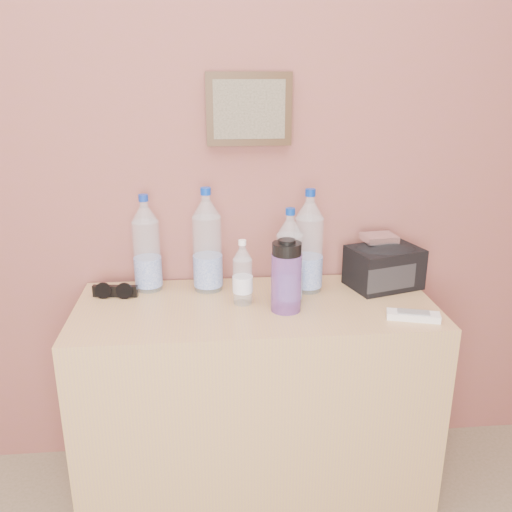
{
  "coord_description": "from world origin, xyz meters",
  "views": [
    {
      "loc": [
        0.1,
        0.03,
        1.52
      ],
      "look_at": [
        0.26,
        1.71,
        0.95
      ],
      "focal_mm": 38.0,
      "sensor_mm": 36.0,
      "label": 1
    }
  ],
  "objects_px": {
    "pet_large_b": "(207,246)",
    "sunglasses": "(115,291)",
    "pet_large_c": "(309,247)",
    "nalgene_bottle": "(286,276)",
    "toiletry_bag": "(384,265)",
    "pet_large_a": "(147,248)",
    "ac_remote": "(413,316)",
    "pet_large_d": "(289,261)",
    "pet_small": "(243,276)",
    "foil_packet": "(379,238)",
    "dresser": "(256,401)"
  },
  "relations": [
    {
      "from": "pet_large_b",
      "to": "sunglasses",
      "type": "distance_m",
      "value": 0.36
    },
    {
      "from": "pet_large_c",
      "to": "nalgene_bottle",
      "type": "height_order",
      "value": "pet_large_c"
    },
    {
      "from": "toiletry_bag",
      "to": "pet_large_b",
      "type": "bearing_deg",
      "value": 160.67
    },
    {
      "from": "pet_large_c",
      "to": "nalgene_bottle",
      "type": "xyz_separation_m",
      "value": [
        -0.1,
        -0.17,
        -0.04
      ]
    },
    {
      "from": "pet_large_a",
      "to": "ac_remote",
      "type": "distance_m",
      "value": 0.95
    },
    {
      "from": "nalgene_bottle",
      "to": "toiletry_bag",
      "type": "relative_size",
      "value": 0.99
    },
    {
      "from": "pet_large_a",
      "to": "sunglasses",
      "type": "height_order",
      "value": "pet_large_a"
    },
    {
      "from": "pet_large_d",
      "to": "pet_small",
      "type": "xyz_separation_m",
      "value": [
        -0.16,
        0.0,
        -0.05
      ]
    },
    {
      "from": "sunglasses",
      "to": "toiletry_bag",
      "type": "relative_size",
      "value": 0.64
    },
    {
      "from": "pet_large_c",
      "to": "foil_packet",
      "type": "relative_size",
      "value": 3.23
    },
    {
      "from": "pet_large_a",
      "to": "nalgene_bottle",
      "type": "bearing_deg",
      "value": -25.95
    },
    {
      "from": "foil_packet",
      "to": "pet_large_c",
      "type": "bearing_deg",
      "value": -173.05
    },
    {
      "from": "pet_large_c",
      "to": "sunglasses",
      "type": "xyz_separation_m",
      "value": [
        -0.69,
        -0.0,
        -0.14
      ]
    },
    {
      "from": "pet_large_d",
      "to": "ac_remote",
      "type": "height_order",
      "value": "pet_large_d"
    },
    {
      "from": "pet_large_a",
      "to": "pet_large_c",
      "type": "relative_size",
      "value": 0.94
    },
    {
      "from": "pet_large_b",
      "to": "foil_packet",
      "type": "xyz_separation_m",
      "value": [
        0.63,
        -0.01,
        0.01
      ]
    },
    {
      "from": "pet_large_a",
      "to": "foil_packet",
      "type": "xyz_separation_m",
      "value": [
        0.84,
        -0.03,
        0.02
      ]
    },
    {
      "from": "pet_large_a",
      "to": "pet_small",
      "type": "relative_size",
      "value": 1.56
    },
    {
      "from": "nalgene_bottle",
      "to": "sunglasses",
      "type": "relative_size",
      "value": 1.55
    },
    {
      "from": "pet_large_a",
      "to": "ac_remote",
      "type": "bearing_deg",
      "value": -21.25
    },
    {
      "from": "dresser",
      "to": "nalgene_bottle",
      "type": "distance_m",
      "value": 0.52
    },
    {
      "from": "sunglasses",
      "to": "toiletry_bag",
      "type": "distance_m",
      "value": 0.98
    },
    {
      "from": "pet_large_a",
      "to": "toiletry_bag",
      "type": "relative_size",
      "value": 1.42
    },
    {
      "from": "pet_small",
      "to": "foil_packet",
      "type": "relative_size",
      "value": 1.96
    },
    {
      "from": "pet_large_b",
      "to": "pet_large_d",
      "type": "xyz_separation_m",
      "value": [
        0.28,
        -0.14,
        -0.02
      ]
    },
    {
      "from": "dresser",
      "to": "ac_remote",
      "type": "xyz_separation_m",
      "value": [
        0.49,
        -0.16,
        0.4
      ]
    },
    {
      "from": "sunglasses",
      "to": "ac_remote",
      "type": "height_order",
      "value": "sunglasses"
    },
    {
      "from": "pet_large_d",
      "to": "nalgene_bottle",
      "type": "xyz_separation_m",
      "value": [
        -0.02,
        -0.07,
        -0.03
      ]
    },
    {
      "from": "pet_small",
      "to": "toiletry_bag",
      "type": "xyz_separation_m",
      "value": [
        0.53,
        0.11,
        -0.02
      ]
    },
    {
      "from": "nalgene_bottle",
      "to": "ac_remote",
      "type": "relative_size",
      "value": 1.48
    },
    {
      "from": "pet_large_c",
      "to": "ac_remote",
      "type": "distance_m",
      "value": 0.43
    },
    {
      "from": "pet_large_c",
      "to": "sunglasses",
      "type": "relative_size",
      "value": 2.35
    },
    {
      "from": "pet_large_b",
      "to": "pet_large_c",
      "type": "distance_m",
      "value": 0.36
    },
    {
      "from": "pet_large_c",
      "to": "pet_small",
      "type": "xyz_separation_m",
      "value": [
        -0.24,
        -0.1,
        -0.07
      ]
    },
    {
      "from": "pet_large_d",
      "to": "toiletry_bag",
      "type": "bearing_deg",
      "value": 16.37
    },
    {
      "from": "dresser",
      "to": "pet_large_a",
      "type": "distance_m",
      "value": 0.68
    },
    {
      "from": "pet_large_a",
      "to": "toiletry_bag",
      "type": "distance_m",
      "value": 0.87
    },
    {
      "from": "pet_large_c",
      "to": "pet_large_d",
      "type": "bearing_deg",
      "value": -130.37
    },
    {
      "from": "dresser",
      "to": "pet_small",
      "type": "bearing_deg",
      "value": 157.96
    },
    {
      "from": "pet_large_a",
      "to": "sunglasses",
      "type": "bearing_deg",
      "value": -151.58
    },
    {
      "from": "pet_large_d",
      "to": "foil_packet",
      "type": "xyz_separation_m",
      "value": [
        0.35,
        0.13,
        0.03
      ]
    },
    {
      "from": "dresser",
      "to": "pet_large_a",
      "type": "relative_size",
      "value": 3.49
    },
    {
      "from": "pet_large_d",
      "to": "sunglasses",
      "type": "xyz_separation_m",
      "value": [
        -0.6,
        0.1,
        -0.13
      ]
    },
    {
      "from": "sunglasses",
      "to": "toiletry_bag",
      "type": "bearing_deg",
      "value": 8.09
    },
    {
      "from": "toiletry_bag",
      "to": "pet_small",
      "type": "bearing_deg",
      "value": 174.87
    },
    {
      "from": "pet_large_a",
      "to": "pet_small",
      "type": "height_order",
      "value": "pet_large_a"
    },
    {
      "from": "pet_large_a",
      "to": "nalgene_bottle",
      "type": "distance_m",
      "value": 0.53
    },
    {
      "from": "sunglasses",
      "to": "nalgene_bottle",
      "type": "bearing_deg",
      "value": -8.58
    },
    {
      "from": "pet_small",
      "to": "nalgene_bottle",
      "type": "relative_size",
      "value": 0.92
    },
    {
      "from": "dresser",
      "to": "pet_large_b",
      "type": "relative_size",
      "value": 3.26
    }
  ]
}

